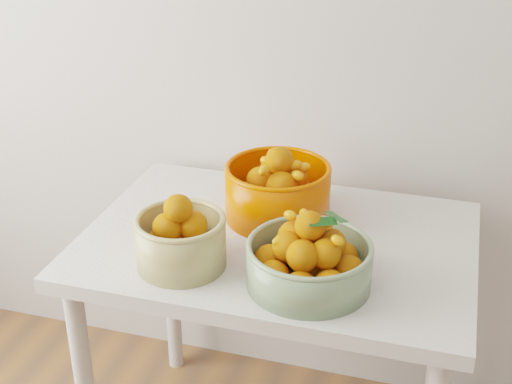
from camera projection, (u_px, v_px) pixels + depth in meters
table at (277, 269)px, 1.88m from camera, size 1.00×0.70×0.75m
bowl_cream at (181, 239)px, 1.69m from camera, size 0.28×0.28×0.19m
bowl_green at (309, 260)px, 1.62m from camera, size 0.30×0.30×0.19m
bowl_orange at (278, 190)px, 1.91m from camera, size 0.33×0.33×0.20m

